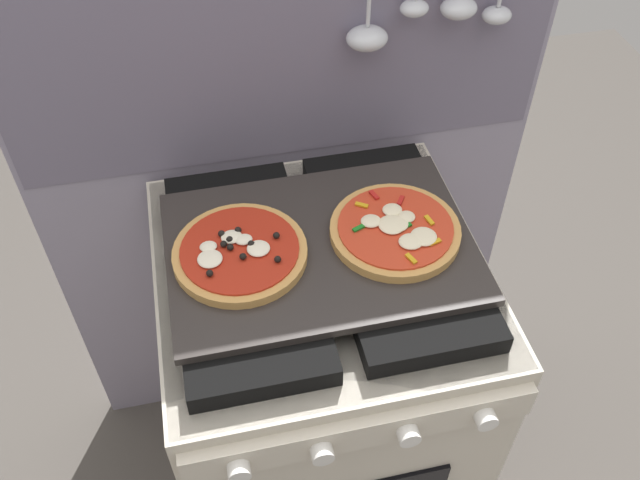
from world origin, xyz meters
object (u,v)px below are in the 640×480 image
object	(u,v)px
baking_tray	(320,247)
pizza_left	(239,251)
stove	(320,386)
pizza_right	(396,230)

from	to	relation	value
baking_tray	pizza_left	world-z (taller)	pizza_left
baking_tray	pizza_left	bearing A→B (deg)	179.17
stove	pizza_right	xyz separation A→B (m)	(0.14, -0.01, 0.48)
pizza_left	pizza_right	bearing A→B (deg)	-1.81
baking_tray	pizza_right	size ratio (longest dim) A/B	2.32
pizza_left	baking_tray	bearing A→B (deg)	-0.83
pizza_right	baking_tray	bearing A→B (deg)	177.17
stove	baking_tray	size ratio (longest dim) A/B	1.67
stove	pizza_right	bearing A→B (deg)	-2.14
stove	baking_tray	xyz separation A→B (m)	(0.00, 0.00, 0.46)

